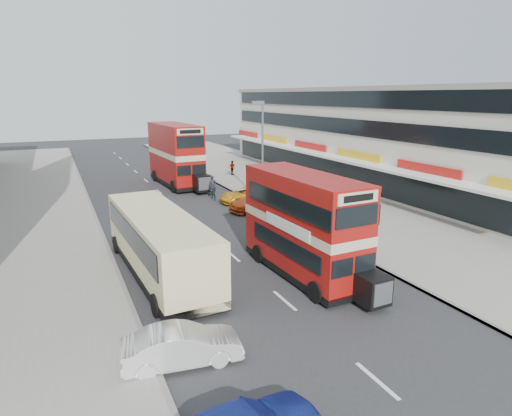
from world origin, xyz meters
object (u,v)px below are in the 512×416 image
cyclist (213,191)px  pedestrian_far (232,168)px  bus_main (304,225)px  car_right_b (245,195)px  car_left_front (182,346)px  car_right_a (260,201)px  coach (159,242)px  pedestrian_near (295,200)px  street_lamp (262,145)px  bus_second (176,154)px

cyclist → pedestrian_far: bearing=65.9°
bus_main → car_right_b: bearing=-105.3°
car_left_front → car_right_a: bearing=-25.4°
coach → pedestrian_near: size_ratio=6.97×
street_lamp → pedestrian_far: bearing=78.9°
street_lamp → bus_second: street_lamp is taller
bus_second → pedestrian_far: (6.64, 2.04, -2.06)m
bus_second → car_right_a: size_ratio=2.11×
car_left_front → cyclist: 23.50m
car_right_b → cyclist: bearing=-141.1°
bus_second → pedestrian_far: bearing=-166.0°
bus_second → pedestrian_near: (5.40, -13.81, -2.06)m
bus_main → car_left_front: (-7.38, -4.72, -1.90)m
pedestrian_near → car_right_b: bearing=-101.2°
street_lamp → coach: street_lamp is taller
car_right_a → pedestrian_far: (3.43, 14.35, 0.22)m
car_right_b → pedestrian_far: (3.41, 11.46, 0.32)m
coach → cyclist: (7.70, 14.15, -1.02)m
car_left_front → cyclist: bearing=-14.4°
car_right_a → car_right_b: car_right_a is taller
bus_second → coach: size_ratio=0.95×
street_lamp → car_right_a: street_lamp is taller
coach → car_left_front: bearing=-100.6°
car_right_b → pedestrian_far: pedestrian_far is taller
coach → pedestrian_far: size_ratio=6.96×
cyclist → pedestrian_near: bearing=-50.9°
street_lamp → cyclist: 6.03m
street_lamp → pedestrian_far: street_lamp is taller
car_left_front → pedestrian_far: pedestrian_far is taller
street_lamp → pedestrian_near: size_ratio=5.17×
car_right_b → bus_second: bearing=-165.5°
cyclist → street_lamp: bearing=-40.7°
car_right_b → pedestrian_far: size_ratio=2.82×
car_right_a → car_right_b: bearing=175.0°
bus_main → bus_second: bearing=-92.9°
car_right_b → pedestrian_near: 4.91m
street_lamp → car_right_b: street_lamp is taller
car_right_b → cyclist: cyclist is taller
car_right_a → pedestrian_near: 2.66m
bus_main → car_right_a: 12.63m
car_right_a → cyclist: 5.47m
street_lamp → car_left_front: size_ratio=2.08×
car_right_a → street_lamp: bearing=147.8°
cyclist → car_left_front: bearing=-105.5°
bus_main → street_lamp: bearing=-109.9°
street_lamp → car_right_b: bearing=132.0°
bus_second → car_right_b: bus_second is taller
bus_second → pedestrian_far: bus_second is taller
coach → pedestrian_near: coach is taller
street_lamp → pedestrian_near: street_lamp is taller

